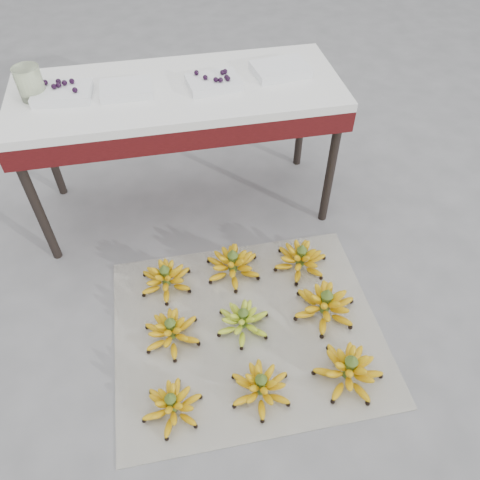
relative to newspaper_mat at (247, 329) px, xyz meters
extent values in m
plane|color=slate|center=(-0.11, 0.07, 0.00)|extent=(60.00, 60.00, 0.00)
cube|color=white|center=(0.00, 0.00, 0.00)|extent=(1.26, 1.06, 0.01)
ellipsoid|color=#E8C403|center=(-0.39, -0.33, 0.04)|extent=(0.26, 0.26, 0.07)
ellipsoid|color=#E8C403|center=(-0.39, -0.33, 0.07)|extent=(0.18, 0.18, 0.06)
ellipsoid|color=#E8C403|center=(-0.39, -0.33, 0.10)|extent=(0.12, 0.12, 0.05)
cylinder|color=#425D1E|center=(-0.39, -0.33, 0.07)|extent=(0.04, 0.04, 0.10)
cone|color=#425D1E|center=(-0.39, -0.33, 0.14)|extent=(0.05, 0.05, 0.04)
ellipsoid|color=#E8C403|center=(-0.01, -0.33, 0.04)|extent=(0.33, 0.33, 0.08)
ellipsoid|color=#E8C403|center=(-0.01, -0.33, 0.08)|extent=(0.23, 0.23, 0.06)
ellipsoid|color=#E8C403|center=(-0.01, -0.33, 0.11)|extent=(0.15, 0.15, 0.05)
cylinder|color=#425D1E|center=(-0.01, -0.33, 0.08)|extent=(0.04, 0.04, 0.11)
cone|color=#425D1E|center=(-0.01, -0.33, 0.15)|extent=(0.05, 0.05, 0.04)
ellipsoid|color=#E8C403|center=(0.38, -0.33, 0.05)|extent=(0.38, 0.38, 0.09)
ellipsoid|color=#E8C403|center=(0.38, -0.33, 0.09)|extent=(0.27, 0.27, 0.07)
ellipsoid|color=#E8C403|center=(0.38, -0.33, 0.12)|extent=(0.17, 0.17, 0.06)
cylinder|color=#425D1E|center=(0.38, -0.33, 0.09)|extent=(0.05, 0.05, 0.12)
cone|color=#425D1E|center=(0.38, -0.33, 0.16)|extent=(0.06, 0.06, 0.04)
ellipsoid|color=#E8C403|center=(-0.35, 0.02, 0.04)|extent=(0.29, 0.29, 0.08)
ellipsoid|color=#E8C403|center=(-0.35, 0.02, 0.08)|extent=(0.20, 0.20, 0.06)
ellipsoid|color=#E8C403|center=(-0.35, 0.02, 0.11)|extent=(0.13, 0.13, 0.05)
cylinder|color=#425D1E|center=(-0.35, 0.02, 0.08)|extent=(0.04, 0.04, 0.11)
cone|color=#425D1E|center=(-0.35, 0.02, 0.15)|extent=(0.05, 0.05, 0.04)
ellipsoid|color=#7EAD26|center=(-0.02, 0.01, 0.04)|extent=(0.30, 0.30, 0.08)
ellipsoid|color=#7EAD26|center=(-0.02, 0.01, 0.08)|extent=(0.21, 0.21, 0.06)
ellipsoid|color=#7EAD26|center=(-0.02, 0.01, 0.11)|extent=(0.14, 0.14, 0.05)
cylinder|color=#425D1E|center=(-0.02, 0.01, 0.08)|extent=(0.04, 0.04, 0.11)
cone|color=#425D1E|center=(-0.02, 0.01, 0.14)|extent=(0.05, 0.05, 0.04)
ellipsoid|color=#E8C403|center=(0.39, 0.02, 0.05)|extent=(0.34, 0.34, 0.09)
ellipsoid|color=#E8C403|center=(0.39, 0.02, 0.09)|extent=(0.24, 0.24, 0.07)
ellipsoid|color=#E8C403|center=(0.39, 0.02, 0.13)|extent=(0.16, 0.16, 0.06)
cylinder|color=#425D1E|center=(0.39, 0.02, 0.09)|extent=(0.05, 0.05, 0.13)
cone|color=#425D1E|center=(0.39, 0.02, 0.17)|extent=(0.06, 0.06, 0.05)
ellipsoid|color=#E8C403|center=(-0.35, 0.34, 0.04)|extent=(0.33, 0.33, 0.08)
ellipsoid|color=#E8C403|center=(-0.35, 0.34, 0.08)|extent=(0.23, 0.23, 0.06)
ellipsoid|color=#E8C403|center=(-0.35, 0.34, 0.11)|extent=(0.15, 0.15, 0.05)
cylinder|color=#425D1E|center=(-0.35, 0.34, 0.08)|extent=(0.04, 0.04, 0.11)
cone|color=#425D1E|center=(-0.35, 0.34, 0.15)|extent=(0.05, 0.05, 0.04)
ellipsoid|color=#E8C403|center=(0.00, 0.36, 0.05)|extent=(0.32, 0.32, 0.09)
ellipsoid|color=#E8C403|center=(0.00, 0.36, 0.08)|extent=(0.23, 0.23, 0.06)
ellipsoid|color=#E8C403|center=(0.00, 0.36, 0.12)|extent=(0.15, 0.15, 0.05)
cylinder|color=#425D1E|center=(0.00, 0.36, 0.08)|extent=(0.05, 0.05, 0.12)
cone|color=#425D1E|center=(0.00, 0.36, 0.16)|extent=(0.06, 0.06, 0.04)
ellipsoid|color=#E8C403|center=(0.36, 0.32, 0.04)|extent=(0.37, 0.37, 0.08)
ellipsoid|color=#E8C403|center=(0.36, 0.32, 0.08)|extent=(0.26, 0.26, 0.06)
ellipsoid|color=#E8C403|center=(0.36, 0.32, 0.12)|extent=(0.17, 0.17, 0.05)
cylinder|color=#425D1E|center=(0.36, 0.32, 0.08)|extent=(0.05, 0.05, 0.12)
cone|color=#425D1E|center=(0.36, 0.32, 0.15)|extent=(0.05, 0.05, 0.04)
cylinder|color=black|center=(-0.92, 0.66, 0.36)|extent=(0.05, 0.05, 0.73)
cylinder|color=black|center=(0.59, 0.66, 0.36)|extent=(0.05, 0.05, 0.73)
cylinder|color=black|center=(-0.92, 1.20, 0.36)|extent=(0.05, 0.05, 0.73)
cylinder|color=black|center=(0.59, 1.20, 0.36)|extent=(0.05, 0.05, 0.73)
cube|color=#4F0E11|center=(-0.16, 0.93, 0.68)|extent=(1.62, 0.65, 0.11)
cube|color=white|center=(-0.16, 0.93, 0.75)|extent=(1.62, 0.65, 0.04)
cube|color=silver|center=(-0.70, 0.94, 0.80)|extent=(0.28, 0.22, 0.04)
sphere|color=black|center=(-0.73, 0.94, 0.83)|extent=(0.03, 0.03, 0.03)
sphere|color=black|center=(-0.77, 0.99, 0.83)|extent=(0.03, 0.03, 0.03)
sphere|color=black|center=(-0.63, 0.89, 0.83)|extent=(0.03, 0.03, 0.03)
sphere|color=black|center=(-0.68, 0.97, 0.83)|extent=(0.03, 0.03, 0.03)
sphere|color=black|center=(-0.65, 0.98, 0.83)|extent=(0.03, 0.03, 0.03)
sphere|color=black|center=(-0.71, 0.99, 0.83)|extent=(0.03, 0.03, 0.03)
sphere|color=black|center=(-0.71, 0.96, 0.83)|extent=(0.03, 0.03, 0.03)
cube|color=silver|center=(-0.40, 0.92, 0.79)|extent=(0.24, 0.18, 0.04)
cube|color=silver|center=(0.01, 0.90, 0.79)|extent=(0.27, 0.21, 0.04)
sphere|color=black|center=(0.08, 0.88, 0.83)|extent=(0.02, 0.02, 0.02)
sphere|color=black|center=(0.04, 0.86, 0.83)|extent=(0.02, 0.02, 0.02)
sphere|color=black|center=(0.08, 0.94, 0.83)|extent=(0.02, 0.02, 0.02)
sphere|color=black|center=(0.06, 0.93, 0.83)|extent=(0.02, 0.02, 0.02)
sphere|color=black|center=(-0.02, 0.90, 0.83)|extent=(0.02, 0.02, 0.02)
sphere|color=black|center=(0.02, 0.87, 0.83)|extent=(0.02, 0.02, 0.02)
sphere|color=black|center=(0.08, 0.86, 0.83)|extent=(0.02, 0.02, 0.02)
sphere|color=black|center=(-0.06, 0.95, 0.83)|extent=(0.02, 0.02, 0.02)
cube|color=silver|center=(0.36, 0.96, 0.80)|extent=(0.30, 0.23, 0.04)
cylinder|color=beige|center=(-0.83, 0.96, 0.85)|extent=(0.14, 0.14, 0.15)
camera|label=1|loc=(-0.27, -1.19, 1.93)|focal=35.00mm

